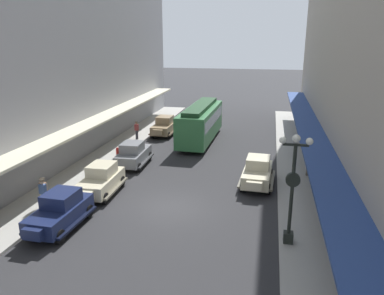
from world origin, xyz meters
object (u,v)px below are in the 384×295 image
Objects in this scene: pedestrian_0 at (43,193)px; pedestrian_4 at (301,133)px; parked_car_2 at (164,126)px; pedestrian_3 at (137,130)px; parked_car_3 at (60,210)px; pedestrian_1 at (308,163)px; parked_car_0 at (101,179)px; streetcar at (201,121)px; fire_hydrant at (118,152)px; parked_car_1 at (257,171)px; lamp_post_with_clock at (292,185)px; pedestrian_2 at (44,192)px; parked_car_4 at (133,153)px.

pedestrian_0 is 22.69m from pedestrian_4.
pedestrian_3 is (-1.92, -2.60, 0.07)m from parked_car_2.
pedestrian_0 is at bearing 141.48° from parked_car_3.
parked_car_2 is 3.23m from pedestrian_3.
pedestrian_0 and pedestrian_1 have the same top height.
streetcar is (3.74, 13.14, 0.96)m from parked_car_0.
fire_hydrant is at bearing 175.95° from pedestrian_1.
parked_car_1 is 3.98m from pedestrian_1.
lamp_post_with_clock is 3.09× the size of pedestrian_3.
lamp_post_with_clock is 13.31m from pedestrian_0.
parked_car_0 is 1.00× the size of parked_car_3.
parked_car_0 is 12.27m from pedestrian_3.
parked_car_0 and parked_car_3 have the same top height.
parked_car_0 is 0.83× the size of lamp_post_with_clock.
lamp_post_with_clock reaches higher than pedestrian_4.
pedestrian_4 is (9.06, 1.15, -0.89)m from streetcar.
pedestrian_2 is at bearing -152.49° from parked_car_1.
parked_car_4 is 14.42m from lamp_post_with_clock.
parked_car_4 is 8.49m from pedestrian_0.
lamp_post_with_clock reaches higher than pedestrian_2.
pedestrian_3 is (-2.20, 6.71, 0.07)m from parked_car_4.
pedestrian_3 and pedestrian_4 have the same top height.
parked_car_1 is 5.26× the size of fire_hydrant.
pedestrian_0 is (-5.82, -15.98, -0.89)m from streetcar.
parked_car_1 is 14.79m from parked_car_2.
pedestrian_4 is at bearing 48.44° from pedestrian_2.
parked_car_0 is 13.84m from pedestrian_1.
pedestrian_0 is at bearing -62.25° from pedestrian_2.
pedestrian_0 is 14.93m from pedestrian_3.
pedestrian_3 is at bearing -169.81° from streetcar.
lamp_post_with_clock is at bearing -4.84° from pedestrian_2.
parked_car_2 is at bearing 91.72° from parked_car_4.
pedestrian_0 is (-0.39, -9.37, 0.45)m from fire_hydrant.
pedestrian_0 is (-1.88, -17.52, 0.07)m from parked_car_2.
lamp_post_with_clock is at bearing -39.73° from parked_car_4.
pedestrian_4 is at bearing 89.35° from pedestrian_1.
parked_car_1 is 1.01× the size of parked_car_3.
parked_car_1 is at bearing 28.59° from pedestrian_0.
parked_car_0 is 1.00× the size of parked_car_4.
parked_car_0 and parked_car_4 have the same top height.
lamp_post_with_clock is (11.26, -18.43, 2.04)m from parked_car_2.
pedestrian_3 is 15.08m from pedestrian_4.
lamp_post_with_clock reaches higher than pedestrian_0.
parked_car_1 is at bearing 27.51° from pedestrian_2.
pedestrian_4 is (12.72, 8.91, 0.07)m from parked_car_4.
parked_car_0 is 13.70m from streetcar.
lamp_post_with_clock is (1.71, -7.13, 2.04)m from parked_car_1.
lamp_post_with_clock is at bearing -18.73° from parked_car_0.
parked_car_2 is 15.83m from pedestrian_1.
parked_car_3 is 2.57× the size of pedestrian_2.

